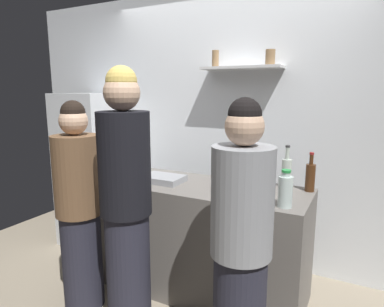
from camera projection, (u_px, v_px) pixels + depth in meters
back_wall_assembly at (232, 128)px, 3.25m from camera, size 4.80×0.32×2.60m
refrigerator at (94, 169)px, 3.65m from camera, size 0.60×0.64×1.63m
counter at (192, 236)px, 2.80m from camera, size 1.86×0.65×0.91m
baking_pan at (163, 179)px, 2.78m from camera, size 0.34×0.24×0.05m
utensil_holder at (124, 174)px, 2.83m from camera, size 0.12×0.12×0.21m
wine_bottle_pale_glass at (286, 172)px, 2.60m from camera, size 0.08×0.08×0.33m
wine_bottle_amber_glass at (310, 177)px, 2.50m from camera, size 0.07×0.07×0.30m
water_bottle_plastic at (285, 191)px, 2.16m from camera, size 0.09×0.09×0.25m
person_blonde at (126, 205)px, 2.22m from camera, size 0.34×0.34×1.81m
person_brown_jacket at (79, 210)px, 2.50m from camera, size 0.34×0.34×1.59m
person_grey_hoodie at (241, 248)px, 1.85m from camera, size 0.34×0.34×1.62m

